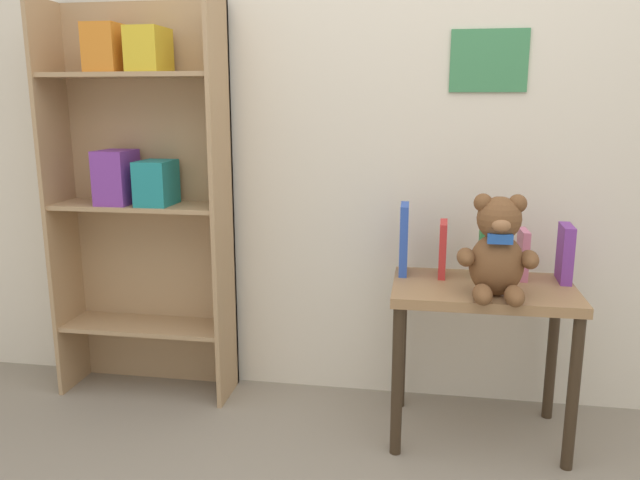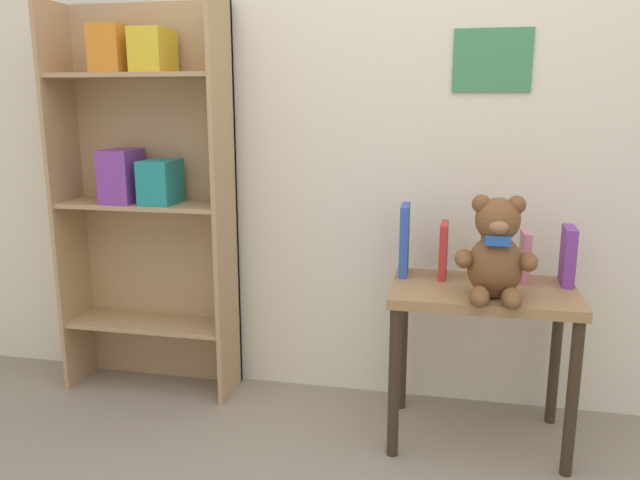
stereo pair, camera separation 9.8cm
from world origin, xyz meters
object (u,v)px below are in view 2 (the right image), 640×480
(book_standing_green, at_px, (484,254))
(teddy_bear, at_px, (496,253))
(book_standing_purple, at_px, (568,256))
(book_standing_blue, at_px, (405,240))
(bookshelf_side, at_px, (147,180))
(book_standing_pink, at_px, (525,256))
(display_table, at_px, (482,313))
(book_standing_red, at_px, (443,250))

(book_standing_green, bearing_deg, teddy_bear, -81.12)
(book_standing_purple, bearing_deg, book_standing_blue, -178.94)
(bookshelf_side, relative_size, book_standing_pink, 8.84)
(display_table, distance_m, teddy_bear, 0.28)
(book_standing_blue, height_order, book_standing_pink, book_standing_blue)
(display_table, xyz_separation_m, teddy_bear, (0.03, -0.12, 0.25))
(display_table, relative_size, teddy_bear, 1.85)
(book_standing_blue, xyz_separation_m, book_standing_pink, (0.44, -0.00, -0.04))
(bookshelf_side, relative_size, book_standing_green, 8.50)
(book_standing_blue, bearing_deg, teddy_bear, -38.73)
(book_standing_blue, bearing_deg, bookshelf_side, 175.11)
(teddy_bear, distance_m, book_standing_pink, 0.28)
(book_standing_blue, xyz_separation_m, book_standing_green, (0.29, -0.00, -0.04))
(bookshelf_side, bearing_deg, display_table, -8.07)
(book_standing_purple, bearing_deg, teddy_bear, -136.59)
(display_table, relative_size, book_standing_green, 3.38)
(bookshelf_side, bearing_deg, book_standing_red, -3.95)
(book_standing_green, bearing_deg, book_standing_pink, 4.09)
(book_standing_blue, relative_size, book_standing_green, 1.40)
(bookshelf_side, relative_size, book_standing_blue, 6.08)
(bookshelf_side, distance_m, book_standing_purple, 1.68)
(book_standing_blue, relative_size, book_standing_red, 1.29)
(display_table, bearing_deg, book_standing_pink, 39.87)
(bookshelf_side, xyz_separation_m, book_standing_purple, (1.66, -0.09, -0.22))
(bookshelf_side, distance_m, book_standing_green, 1.39)
(teddy_bear, xyz_separation_m, book_standing_red, (-0.17, 0.23, -0.05))
(display_table, bearing_deg, book_standing_blue, 157.24)
(display_table, xyz_separation_m, book_standing_green, (-0.00, 0.12, 0.19))
(book_standing_purple, bearing_deg, display_table, -157.15)
(book_standing_green, bearing_deg, book_standing_purple, 0.89)
(book_standing_pink, relative_size, book_standing_purple, 0.88)
(book_standing_blue, bearing_deg, book_standing_green, -1.83)
(book_standing_pink, bearing_deg, book_standing_blue, 178.34)
(book_standing_green, height_order, book_standing_pink, book_standing_green)
(bookshelf_side, bearing_deg, book_standing_purple, -2.95)
(teddy_bear, distance_m, book_standing_green, 0.25)
(book_standing_red, relative_size, book_standing_purple, 0.99)
(teddy_bear, height_order, book_standing_blue, teddy_bear)
(book_standing_red, height_order, book_standing_green, book_standing_red)
(book_standing_pink, bearing_deg, display_table, -141.72)
(bookshelf_side, height_order, book_standing_purple, bookshelf_side)
(teddy_bear, xyz_separation_m, book_standing_pink, (0.12, 0.24, -0.07))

